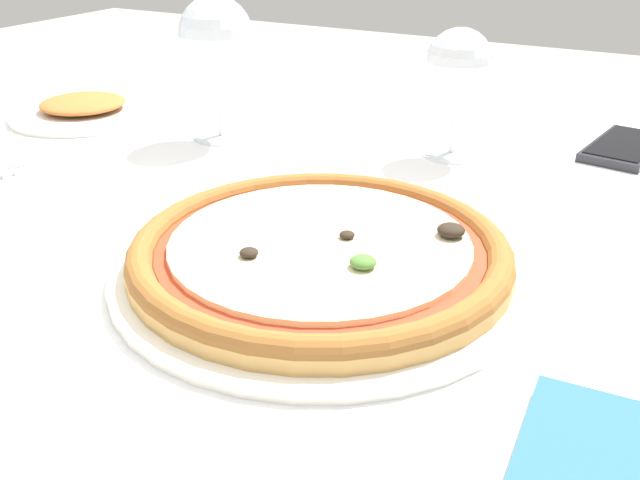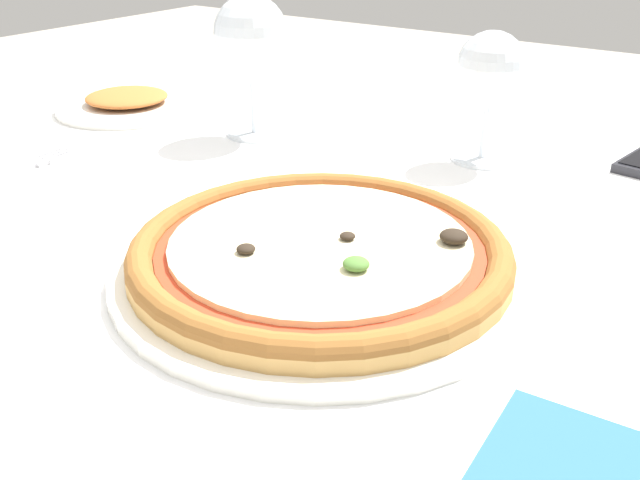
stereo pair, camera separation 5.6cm
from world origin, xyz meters
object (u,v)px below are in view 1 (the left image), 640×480
Objects in this scene: pizza_plate at (320,255)px; cell_phone at (625,147)px; wine_glass_far_right at (216,38)px; dining_table at (265,280)px; side_plate at (84,109)px; wine_glass_far_left at (459,66)px.

cell_phone is at bearing 68.34° from pizza_plate.
wine_glass_far_right is at bearing -157.76° from cell_phone.
dining_table is 5.91× the size of side_plate.
wine_glass_far_right is (-0.28, -0.08, 0.02)m from wine_glass_far_left.
wine_glass_far_left is at bearing 10.16° from side_plate.
dining_table is 0.30m from wine_glass_far_right.
wine_glass_far_right is (-0.28, 0.25, 0.11)m from pizza_plate.
pizza_plate is 0.47m from cell_phone.
wine_glass_far_left is (0.12, 0.22, 0.20)m from dining_table.
pizza_plate is 0.39m from wine_glass_far_right.
wine_glass_far_right reaches higher than pizza_plate.
wine_glass_far_left reaches higher than cell_phone.
side_plate reaches higher than cell_phone.
wine_glass_far_left is 0.23m from cell_phone.
side_plate is (-0.50, 0.24, -0.01)m from pizza_plate.
wine_glass_far_right is at bearing 3.53° from side_plate.
pizza_plate is at bearing -25.70° from side_plate.
pizza_plate is 0.34m from wine_glass_far_left.
wine_glass_far_right reaches higher than cell_phone.
wine_glass_far_right is 0.50m from cell_phone.
dining_table is 0.32m from wine_glass_far_left.
wine_glass_far_right is (-0.15, 0.15, 0.22)m from dining_table.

